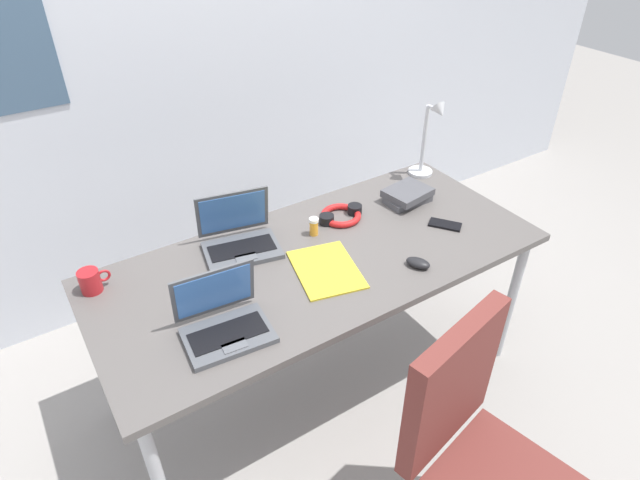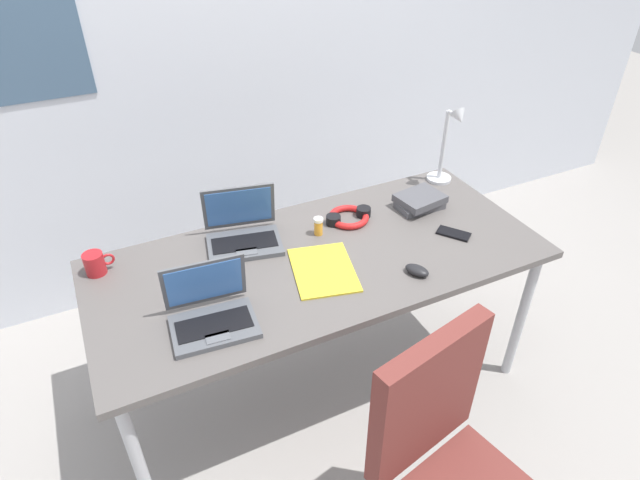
% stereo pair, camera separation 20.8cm
% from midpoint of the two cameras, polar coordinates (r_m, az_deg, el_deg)
% --- Properties ---
extents(ground_plane, '(12.00, 12.00, 0.00)m').
position_cam_midpoint_polar(ground_plane, '(2.64, 2.33, -14.73)').
color(ground_plane, gray).
extents(wall_back, '(6.00, 0.13, 2.60)m').
position_cam_midpoint_polar(wall_back, '(2.81, -8.19, 20.03)').
color(wall_back, silver).
rests_on(wall_back, ground_plane).
extents(desk, '(1.80, 0.80, 0.74)m').
position_cam_midpoint_polar(desk, '(2.17, 2.76, -3.05)').
color(desk, '#595451').
rests_on(desk, ground_plane).
extents(desk_lamp, '(0.12, 0.18, 0.40)m').
position_cam_midpoint_polar(desk_lamp, '(2.63, 15.74, 9.56)').
color(desk_lamp, silver).
rests_on(desk_lamp, desk).
extents(laptop_by_keyboard, '(0.34, 0.30, 0.22)m').
position_cam_midpoint_polar(laptop_by_keyboard, '(2.19, -5.54, 0.69)').
color(laptop_by_keyboard, '#515459').
rests_on(laptop_by_keyboard, desk).
extents(laptop_back_left, '(0.30, 0.26, 0.21)m').
position_cam_midpoint_polar(laptop_back_left, '(1.83, -8.31, -7.80)').
color(laptop_back_left, '#515459').
rests_on(laptop_back_left, desk).
extents(computer_mouse, '(0.09, 0.11, 0.03)m').
position_cam_midpoint_polar(computer_mouse, '(2.08, 13.12, -3.27)').
color(computer_mouse, black).
rests_on(computer_mouse, desk).
extents(cell_phone, '(0.13, 0.15, 0.01)m').
position_cam_midpoint_polar(cell_phone, '(2.35, 16.52, 0.58)').
color(cell_phone, black).
rests_on(cell_phone, desk).
extents(headphones, '(0.21, 0.18, 0.04)m').
position_cam_midpoint_polar(headphones, '(2.35, 5.61, 2.39)').
color(headphones, red).
rests_on(headphones, desk).
extents(pill_bottle, '(0.04, 0.04, 0.08)m').
position_cam_midpoint_polar(pill_bottle, '(2.23, 2.50, 1.41)').
color(pill_bottle, gold).
rests_on(pill_bottle, desk).
extents(book_stack, '(0.22, 0.19, 0.06)m').
position_cam_midpoint_polar(book_stack, '(2.48, 12.98, 3.97)').
color(book_stack, '#4C4C51').
rests_on(book_stack, desk).
extents(paper_folder_back_left, '(0.30, 0.36, 0.01)m').
position_cam_midpoint_polar(paper_folder_back_left, '(2.06, 3.26, -3.29)').
color(paper_folder_back_left, gold).
rests_on(paper_folder_back_left, desk).
extents(coffee_mug, '(0.11, 0.08, 0.09)m').
position_cam_midpoint_polar(coffee_mug, '(2.15, -20.30, -2.47)').
color(coffee_mug, '#B21E23').
rests_on(coffee_mug, desk).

